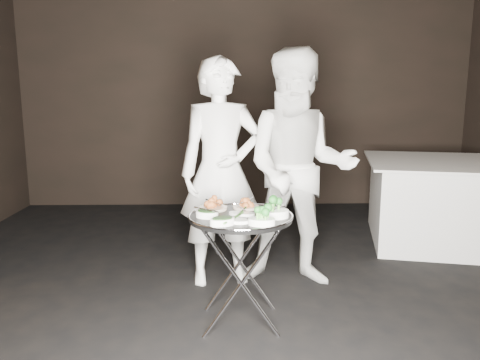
{
  "coord_description": "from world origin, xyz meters",
  "views": [
    {
      "loc": [
        -0.24,
        -2.88,
        1.51
      ],
      "look_at": [
        -0.16,
        0.19,
        0.95
      ],
      "focal_mm": 35.0,
      "sensor_mm": 36.0,
      "label": 1
    }
  ],
  "objects_px": {
    "waiter_left": "(221,172)",
    "waiter_right": "(299,169)",
    "dining_table": "(441,202)",
    "tray_stand": "(241,265)",
    "serving_tray": "(241,217)"
  },
  "relations": [
    {
      "from": "waiter_left",
      "to": "waiter_right",
      "type": "distance_m",
      "value": 0.62
    },
    {
      "from": "waiter_right",
      "to": "dining_table",
      "type": "distance_m",
      "value": 1.99
    },
    {
      "from": "waiter_right",
      "to": "dining_table",
      "type": "height_order",
      "value": "waiter_right"
    },
    {
      "from": "waiter_left",
      "to": "waiter_right",
      "type": "xyz_separation_m",
      "value": [
        0.61,
        -0.05,
        0.03
      ]
    },
    {
      "from": "tray_stand",
      "to": "waiter_right",
      "type": "relative_size",
      "value": 0.39
    },
    {
      "from": "waiter_left",
      "to": "dining_table",
      "type": "xyz_separation_m",
      "value": [
        2.25,
        0.97,
        -0.48
      ]
    },
    {
      "from": "dining_table",
      "to": "waiter_left",
      "type": "bearing_deg",
      "value": -156.67
    },
    {
      "from": "serving_tray",
      "to": "waiter_right",
      "type": "distance_m",
      "value": 0.86
    },
    {
      "from": "waiter_left",
      "to": "dining_table",
      "type": "relative_size",
      "value": 1.21
    },
    {
      "from": "serving_tray",
      "to": "waiter_right",
      "type": "relative_size",
      "value": 0.36
    },
    {
      "from": "tray_stand",
      "to": "waiter_right",
      "type": "distance_m",
      "value": 0.99
    },
    {
      "from": "tray_stand",
      "to": "dining_table",
      "type": "bearing_deg",
      "value": 39.0
    },
    {
      "from": "waiter_left",
      "to": "tray_stand",
      "type": "bearing_deg",
      "value": -89.51
    },
    {
      "from": "waiter_left",
      "to": "waiter_right",
      "type": "bearing_deg",
      "value": -14.67
    },
    {
      "from": "dining_table",
      "to": "tray_stand",
      "type": "bearing_deg",
      "value": -141.0
    }
  ]
}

